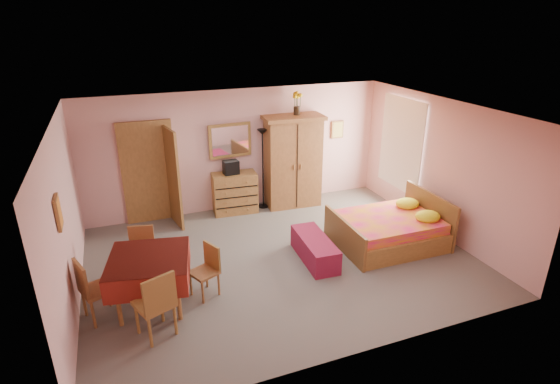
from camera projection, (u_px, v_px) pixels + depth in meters
name	position (u px, v px, depth m)	size (l,w,h in m)	color
floor	(281.00, 259.00, 7.68)	(6.50, 6.50, 0.00)	slate
ceiling	(281.00, 112.00, 6.70)	(6.50, 6.50, 0.00)	brown
wall_back	(239.00, 150.00, 9.35)	(6.50, 0.10, 2.60)	#D59C9B
wall_front	(359.00, 266.00, 5.03)	(6.50, 0.10, 2.60)	#D59C9B
wall_left	(65.00, 222.00, 6.11)	(0.10, 5.00, 2.60)	#D59C9B
wall_right	(440.00, 168.00, 8.27)	(0.10, 5.00, 2.60)	#D59C9B
doorway	(149.00, 173.00, 8.80)	(1.06, 0.12, 2.15)	#9E6B35
window	(402.00, 144.00, 9.24)	(0.08, 1.40, 1.95)	white
picture_left	(58.00, 212.00, 5.45)	(0.04, 0.32, 0.42)	orange
picture_back	(337.00, 130.00, 10.01)	(0.30, 0.04, 0.40)	#D8BF59
chest_of_drawers	(235.00, 193.00, 9.38)	(0.93, 0.47, 0.88)	olive
wall_mirror	(230.00, 140.00, 9.14)	(0.92, 0.05, 0.73)	white
stereo	(231.00, 167.00, 9.14)	(0.31, 0.23, 0.29)	black
floor_lamp	(263.00, 169.00, 9.45)	(0.23, 0.23, 1.77)	black
wardrobe	(293.00, 162.00, 9.55)	(1.29, 0.67, 2.03)	brown
sunflower_vase	(297.00, 103.00, 9.16)	(0.20, 0.20, 0.49)	yellow
bed	(388.00, 222.00, 8.05)	(1.91, 1.50, 0.88)	#E0156B
bench	(315.00, 249.00, 7.60)	(0.46, 1.24, 0.41)	maroon
dining_table	(151.00, 281.00, 6.32)	(1.11, 1.11, 0.81)	maroon
chair_south	(154.00, 303.00, 5.70)	(0.45, 0.45, 0.99)	#A17136
chair_north	(142.00, 255.00, 6.95)	(0.40, 0.40, 0.87)	#996234
chair_west	(98.00, 288.00, 6.05)	(0.43, 0.43, 0.95)	#9F6535
chair_east	(204.00, 272.00, 6.55)	(0.37, 0.37, 0.81)	#986133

